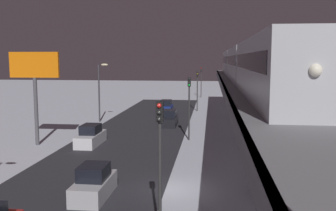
{
  "coord_description": "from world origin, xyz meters",
  "views": [
    {
      "loc": [
        -2.75,
        23.12,
        8.24
      ],
      "look_at": [
        2.73,
        -24.56,
        2.34
      ],
      "focal_mm": 40.58,
      "sensor_mm": 36.0,
      "label": 1
    }
  ],
  "objects_px": {
    "sedan_white": "(91,137)",
    "traffic_light_near": "(160,151)",
    "subway_train": "(245,63)",
    "sedan_black": "(170,119)",
    "commercial_billboard": "(35,74)",
    "sedan_silver": "(94,184)",
    "sedan_blue": "(166,107)",
    "traffic_light_far": "(197,85)",
    "traffic_light_mid": "(189,99)",
    "traffic_light_distant": "(201,78)"
  },
  "relations": [
    {
      "from": "traffic_light_near",
      "to": "traffic_light_far",
      "type": "xyz_separation_m",
      "value": [
        0.0,
        -43.78,
        0.0
      ]
    },
    {
      "from": "sedan_blue",
      "to": "commercial_billboard",
      "type": "height_order",
      "value": "commercial_billboard"
    },
    {
      "from": "sedan_white",
      "to": "sedan_silver",
      "type": "bearing_deg",
      "value": 108.79
    },
    {
      "from": "sedan_white",
      "to": "traffic_light_mid",
      "type": "bearing_deg",
      "value": -160.9
    },
    {
      "from": "subway_train",
      "to": "sedan_blue",
      "type": "bearing_deg",
      "value": -58.49
    },
    {
      "from": "subway_train",
      "to": "sedan_blue",
      "type": "xyz_separation_m",
      "value": [
        10.36,
        -16.89,
        -6.98
      ]
    },
    {
      "from": "subway_train",
      "to": "sedan_black",
      "type": "height_order",
      "value": "subway_train"
    },
    {
      "from": "subway_train",
      "to": "traffic_light_near",
      "type": "height_order",
      "value": "subway_train"
    },
    {
      "from": "sedan_black",
      "to": "sedan_silver",
      "type": "distance_m",
      "value": 25.12
    },
    {
      "from": "traffic_light_distant",
      "to": "sedan_blue",
      "type": "bearing_deg",
      "value": 79.01
    },
    {
      "from": "subway_train",
      "to": "traffic_light_distant",
      "type": "distance_m",
      "value": 41.64
    },
    {
      "from": "sedan_silver",
      "to": "traffic_light_distant",
      "type": "xyz_separation_m",
      "value": [
        -4.7,
        -60.52,
        3.4
      ]
    },
    {
      "from": "sedan_white",
      "to": "traffic_light_distant",
      "type": "xyz_separation_m",
      "value": [
        -9.3,
        -47.0,
        3.4
      ]
    },
    {
      "from": "traffic_light_mid",
      "to": "traffic_light_far",
      "type": "height_order",
      "value": "same"
    },
    {
      "from": "sedan_blue",
      "to": "subway_train",
      "type": "bearing_deg",
      "value": -58.49
    },
    {
      "from": "subway_train",
      "to": "traffic_light_mid",
      "type": "relative_size",
      "value": 8.67
    },
    {
      "from": "sedan_blue",
      "to": "traffic_light_far",
      "type": "distance_m",
      "value": 6.24
    },
    {
      "from": "sedan_black",
      "to": "sedan_silver",
      "type": "bearing_deg",
      "value": -94.11
    },
    {
      "from": "traffic_light_distant",
      "to": "commercial_billboard",
      "type": "relative_size",
      "value": 0.72
    },
    {
      "from": "traffic_light_distant",
      "to": "traffic_light_far",
      "type": "bearing_deg",
      "value": 90.0
    },
    {
      "from": "sedan_silver",
      "to": "commercial_billboard",
      "type": "bearing_deg",
      "value": 127.03
    },
    {
      "from": "traffic_light_near",
      "to": "commercial_billboard",
      "type": "bearing_deg",
      "value": -51.35
    },
    {
      "from": "sedan_black",
      "to": "traffic_light_mid",
      "type": "relative_size",
      "value": 0.74
    },
    {
      "from": "subway_train",
      "to": "commercial_billboard",
      "type": "xyz_separation_m",
      "value": [
        20.03,
        6.61,
        -0.95
      ]
    },
    {
      "from": "traffic_light_far",
      "to": "commercial_billboard",
      "type": "height_order",
      "value": "commercial_billboard"
    },
    {
      "from": "traffic_light_near",
      "to": "commercial_billboard",
      "type": "height_order",
      "value": "commercial_billboard"
    },
    {
      "from": "sedan_silver",
      "to": "sedan_white",
      "type": "xyz_separation_m",
      "value": [
        4.6,
        -13.52,
        0.0
      ]
    },
    {
      "from": "sedan_blue",
      "to": "traffic_light_distant",
      "type": "distance_m",
      "value": 24.89
    },
    {
      "from": "commercial_billboard",
      "to": "traffic_light_near",
      "type": "bearing_deg",
      "value": 128.65
    },
    {
      "from": "traffic_light_near",
      "to": "sedan_silver",
      "type": "bearing_deg",
      "value": -47.6
    },
    {
      "from": "sedan_black",
      "to": "sedan_white",
      "type": "xyz_separation_m",
      "value": [
        6.4,
        11.54,
        0.0
      ]
    },
    {
      "from": "subway_train",
      "to": "traffic_light_mid",
      "type": "xyz_separation_m",
      "value": [
        5.66,
        2.68,
        -3.58
      ]
    },
    {
      "from": "subway_train",
      "to": "sedan_black",
      "type": "distance_m",
      "value": 12.4
    },
    {
      "from": "sedan_blue",
      "to": "traffic_light_near",
      "type": "bearing_deg",
      "value": -83.53
    },
    {
      "from": "subway_train",
      "to": "sedan_white",
      "type": "height_order",
      "value": "subway_train"
    },
    {
      "from": "traffic_light_far",
      "to": "traffic_light_distant",
      "type": "relative_size",
      "value": 1.0
    },
    {
      "from": "subway_train",
      "to": "traffic_light_far",
      "type": "bearing_deg",
      "value": -73.58
    },
    {
      "from": "traffic_light_distant",
      "to": "sedan_silver",
      "type": "bearing_deg",
      "value": 85.56
    },
    {
      "from": "subway_train",
      "to": "sedan_silver",
      "type": "distance_m",
      "value": 23.1
    },
    {
      "from": "sedan_black",
      "to": "traffic_light_mid",
      "type": "bearing_deg",
      "value": -70.77
    },
    {
      "from": "sedan_white",
      "to": "traffic_light_near",
      "type": "relative_size",
      "value": 0.75
    },
    {
      "from": "sedan_silver",
      "to": "traffic_light_far",
      "type": "relative_size",
      "value": 0.66
    },
    {
      "from": "sedan_silver",
      "to": "traffic_light_mid",
      "type": "height_order",
      "value": "traffic_light_mid"
    },
    {
      "from": "subway_train",
      "to": "sedan_black",
      "type": "xyz_separation_m",
      "value": [
        8.56,
        -5.63,
        -6.98
      ]
    },
    {
      "from": "sedan_black",
      "to": "traffic_light_far",
      "type": "distance_m",
      "value": 14.29
    },
    {
      "from": "sedan_white",
      "to": "traffic_light_near",
      "type": "bearing_deg",
      "value": 116.48
    },
    {
      "from": "sedan_black",
      "to": "commercial_billboard",
      "type": "bearing_deg",
      "value": -133.15
    },
    {
      "from": "traffic_light_far",
      "to": "traffic_light_near",
      "type": "bearing_deg",
      "value": 90.0
    },
    {
      "from": "sedan_silver",
      "to": "commercial_billboard",
      "type": "relative_size",
      "value": 0.48
    },
    {
      "from": "sedan_white",
      "to": "commercial_billboard",
      "type": "relative_size",
      "value": 0.54
    }
  ]
}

